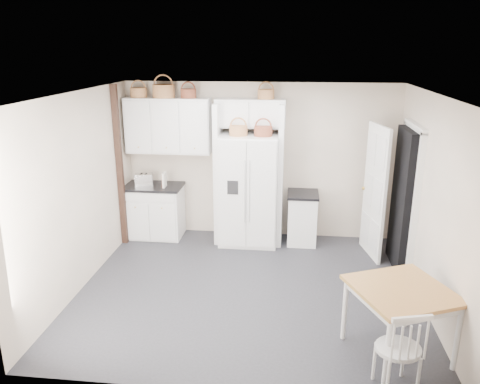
# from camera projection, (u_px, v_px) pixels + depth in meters

# --- Properties ---
(floor) EXTENTS (4.50, 4.50, 0.00)m
(floor) POSITION_uv_depth(u_px,v_px,m) (248.00, 289.00, 6.34)
(floor) COLOR #27272C
(floor) RESTS_ON ground
(ceiling) EXTENTS (4.50, 4.50, 0.00)m
(ceiling) POSITION_uv_depth(u_px,v_px,m) (249.00, 94.00, 5.56)
(ceiling) COLOR white
(ceiling) RESTS_ON wall_back
(wall_back) EXTENTS (4.50, 0.00, 4.50)m
(wall_back) POSITION_uv_depth(u_px,v_px,m) (260.00, 161.00, 7.85)
(wall_back) COLOR #B1A595
(wall_back) RESTS_ON floor
(wall_left) EXTENTS (0.00, 4.00, 4.00)m
(wall_left) POSITION_uv_depth(u_px,v_px,m) (80.00, 192.00, 6.19)
(wall_left) COLOR #B1A595
(wall_left) RESTS_ON floor
(wall_right) EXTENTS (0.00, 4.00, 4.00)m
(wall_right) POSITION_uv_depth(u_px,v_px,m) (432.00, 204.00, 5.71)
(wall_right) COLOR #B1A595
(wall_right) RESTS_ON floor
(refrigerator) EXTENTS (0.94, 0.75, 1.81)m
(refrigerator) POSITION_uv_depth(u_px,v_px,m) (249.00, 189.00, 7.65)
(refrigerator) COLOR white
(refrigerator) RESTS_ON floor
(base_cab_left) EXTENTS (0.94, 0.59, 0.87)m
(base_cab_left) POSITION_uv_depth(u_px,v_px,m) (155.00, 212.00, 8.01)
(base_cab_left) COLOR white
(base_cab_left) RESTS_ON floor
(base_cab_right) EXTENTS (0.46, 0.56, 0.82)m
(base_cab_right) POSITION_uv_depth(u_px,v_px,m) (302.00, 219.00, 7.75)
(base_cab_right) COLOR white
(base_cab_right) RESTS_ON floor
(dining_table) EXTENTS (1.22, 1.22, 0.77)m
(dining_table) POSITION_uv_depth(u_px,v_px,m) (398.00, 321.00, 4.90)
(dining_table) COLOR #AB8238
(dining_table) RESTS_ON floor
(windsor_chair) EXTENTS (0.52, 0.49, 0.88)m
(windsor_chair) POSITION_uv_depth(u_px,v_px,m) (398.00, 349.00, 4.38)
(windsor_chair) COLOR white
(windsor_chair) RESTS_ON floor
(counter_left) EXTENTS (0.98, 0.63, 0.04)m
(counter_left) POSITION_uv_depth(u_px,v_px,m) (153.00, 186.00, 7.87)
(counter_left) COLOR black
(counter_left) RESTS_ON base_cab_left
(counter_right) EXTENTS (0.50, 0.60, 0.04)m
(counter_right) POSITION_uv_depth(u_px,v_px,m) (303.00, 194.00, 7.62)
(counter_right) COLOR black
(counter_right) RESTS_ON base_cab_right
(toaster) EXTENTS (0.32, 0.23, 0.20)m
(toaster) POSITION_uv_depth(u_px,v_px,m) (144.00, 180.00, 7.83)
(toaster) COLOR silver
(toaster) RESTS_ON counter_left
(cookbook_red) EXTENTS (0.06, 0.15, 0.22)m
(cookbook_red) POSITION_uv_depth(u_px,v_px,m) (163.00, 181.00, 7.74)
(cookbook_red) COLOR #9D280D
(cookbook_red) RESTS_ON counter_left
(cookbook_cream) EXTENTS (0.04, 0.16, 0.24)m
(cookbook_cream) POSITION_uv_depth(u_px,v_px,m) (164.00, 180.00, 7.73)
(cookbook_cream) COLOR silver
(cookbook_cream) RESTS_ON counter_left
(basket_upper_a) EXTENTS (0.27, 0.27, 0.15)m
(basket_upper_a) POSITION_uv_depth(u_px,v_px,m) (139.00, 93.00, 7.56)
(basket_upper_a) COLOR brown
(basket_upper_a) RESTS_ON upper_cabinet
(basket_upper_b) EXTENTS (0.35, 0.35, 0.21)m
(basket_upper_b) POSITION_uv_depth(u_px,v_px,m) (164.00, 91.00, 7.51)
(basket_upper_b) COLOR brown
(basket_upper_b) RESTS_ON upper_cabinet
(basket_upper_c) EXTENTS (0.25, 0.25, 0.14)m
(basket_upper_c) POSITION_uv_depth(u_px,v_px,m) (188.00, 93.00, 7.47)
(basket_upper_c) COLOR #55301E
(basket_upper_c) RESTS_ON upper_cabinet
(basket_bridge_b) EXTENTS (0.26, 0.26, 0.15)m
(basket_bridge_b) POSITION_uv_depth(u_px,v_px,m) (266.00, 94.00, 7.34)
(basket_bridge_b) COLOR brown
(basket_bridge_b) RESTS_ON bridge_cabinet
(basket_fridge_a) EXTENTS (0.29, 0.29, 0.15)m
(basket_fridge_a) POSITION_uv_depth(u_px,v_px,m) (238.00, 131.00, 7.28)
(basket_fridge_a) COLOR brown
(basket_fridge_a) RESTS_ON refrigerator
(basket_fridge_b) EXTENTS (0.28, 0.28, 0.15)m
(basket_fridge_b) POSITION_uv_depth(u_px,v_px,m) (263.00, 131.00, 7.23)
(basket_fridge_b) COLOR #55301E
(basket_fridge_b) RESTS_ON refrigerator
(upper_cabinet) EXTENTS (1.40, 0.34, 0.90)m
(upper_cabinet) POSITION_uv_depth(u_px,v_px,m) (168.00, 126.00, 7.67)
(upper_cabinet) COLOR white
(upper_cabinet) RESTS_ON wall_back
(bridge_cabinet) EXTENTS (1.12, 0.34, 0.45)m
(bridge_cabinet) POSITION_uv_depth(u_px,v_px,m) (250.00, 113.00, 7.45)
(bridge_cabinet) COLOR white
(bridge_cabinet) RESTS_ON wall_back
(fridge_panel_left) EXTENTS (0.08, 0.60, 2.30)m
(fridge_panel_left) POSITION_uv_depth(u_px,v_px,m) (218.00, 173.00, 7.68)
(fridge_panel_left) COLOR white
(fridge_panel_left) RESTS_ON floor
(fridge_panel_right) EXTENTS (0.08, 0.60, 2.30)m
(fridge_panel_right) POSITION_uv_depth(u_px,v_px,m) (281.00, 175.00, 7.57)
(fridge_panel_right) COLOR white
(fridge_panel_right) RESTS_ON floor
(trim_post) EXTENTS (0.09, 0.09, 2.60)m
(trim_post) POSITION_uv_depth(u_px,v_px,m) (120.00, 167.00, 7.46)
(trim_post) COLOR black
(trim_post) RESTS_ON floor
(doorway_void) EXTENTS (0.18, 0.85, 2.05)m
(doorway_void) POSITION_uv_depth(u_px,v_px,m) (404.00, 200.00, 6.75)
(doorway_void) COLOR black
(doorway_void) RESTS_ON floor
(door_slab) EXTENTS (0.21, 0.79, 2.05)m
(door_slab) POSITION_uv_depth(u_px,v_px,m) (375.00, 192.00, 7.10)
(door_slab) COLOR white
(door_slab) RESTS_ON floor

